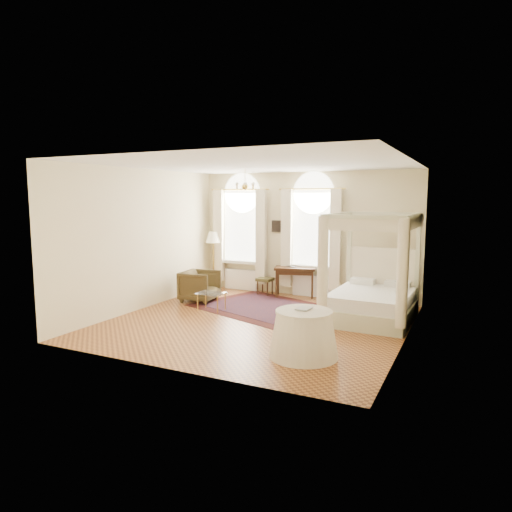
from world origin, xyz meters
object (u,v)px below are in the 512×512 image
(nightstand, at_px, (406,297))
(armchair, at_px, (200,286))
(floor_lamp, at_px, (213,240))
(side_table, at_px, (304,334))
(canopy_bed, at_px, (371,297))
(stool, at_px, (265,281))
(coffee_table, at_px, (211,294))
(writing_desk, at_px, (295,271))

(nightstand, distance_m, armchair, 5.03)
(floor_lamp, distance_m, side_table, 6.15)
(canopy_bed, bearing_deg, armchair, -179.60)
(floor_lamp, xyz_separation_m, side_table, (4.30, -4.27, -1.03))
(nightstand, height_order, armchair, armchair)
(canopy_bed, bearing_deg, stool, 155.63)
(floor_lamp, bearing_deg, coffee_table, -60.15)
(stool, xyz_separation_m, floor_lamp, (-1.68, 0.08, 1.03))
(armchair, relative_size, coffee_table, 1.40)
(floor_lamp, bearing_deg, writing_desk, 0.00)
(canopy_bed, distance_m, writing_desk, 2.78)
(stool, distance_m, coffee_table, 2.21)
(stool, height_order, coffee_table, stool)
(nightstand, bearing_deg, writing_desk, 173.23)
(stool, distance_m, side_table, 4.95)
(canopy_bed, relative_size, armchair, 2.65)
(coffee_table, xyz_separation_m, floor_lamp, (-1.29, 2.25, 1.03))
(nightstand, relative_size, floor_lamp, 0.39)
(side_table, bearing_deg, armchair, 144.21)
(nightstand, height_order, stool, nightstand)
(writing_desk, bearing_deg, stool, -174.67)
(coffee_table, bearing_deg, side_table, -33.83)
(floor_lamp, bearing_deg, armchair, -71.42)
(armchair, bearing_deg, coffee_table, -138.49)
(nightstand, xyz_separation_m, coffee_table, (-4.11, -1.91, 0.05))
(armchair, bearing_deg, side_table, -131.73)
(stool, relative_size, armchair, 0.53)
(stool, relative_size, floor_lamp, 0.28)
(canopy_bed, height_order, nightstand, canopy_bed)
(stool, bearing_deg, canopy_bed, -24.37)
(canopy_bed, xyz_separation_m, stool, (-3.16, 1.43, -0.14))
(writing_desk, xyz_separation_m, armchair, (-1.99, -1.54, -0.29))
(nightstand, relative_size, coffee_table, 1.05)
(canopy_bed, xyz_separation_m, armchair, (-4.32, -0.03, -0.13))
(nightstand, distance_m, writing_desk, 2.93)
(coffee_table, relative_size, floor_lamp, 0.37)
(coffee_table, height_order, floor_lamp, floor_lamp)
(canopy_bed, bearing_deg, side_table, -101.06)
(nightstand, height_order, floor_lamp, floor_lamp)
(coffee_table, distance_m, floor_lamp, 2.80)
(writing_desk, xyz_separation_m, stool, (-0.84, -0.08, -0.30))
(armchair, bearing_deg, writing_desk, -58.22)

